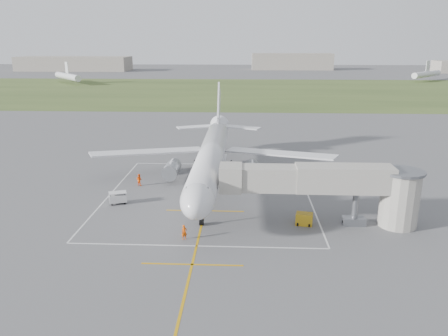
{
  "coord_description": "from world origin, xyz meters",
  "views": [
    {
      "loc": [
        4.91,
        -61.92,
        20.91
      ],
      "look_at": [
        2.16,
        -4.0,
        4.0
      ],
      "focal_mm": 35.0,
      "sensor_mm": 36.0,
      "label": 1
    }
  ],
  "objects_px": {
    "gpu_unit": "(304,219)",
    "ramp_worker_nose": "(184,232)",
    "jet_bridge": "(337,186)",
    "ramp_worker_wing": "(139,180)",
    "baggage_cart": "(118,198)",
    "airliner": "(211,156)"
  },
  "relations": [
    {
      "from": "gpu_unit",
      "to": "ramp_worker_wing",
      "type": "bearing_deg",
      "value": 161.89
    },
    {
      "from": "baggage_cart",
      "to": "ramp_worker_nose",
      "type": "bearing_deg",
      "value": -64.9
    },
    {
      "from": "ramp_worker_nose",
      "to": "ramp_worker_wing",
      "type": "height_order",
      "value": "ramp_worker_wing"
    },
    {
      "from": "airliner",
      "to": "baggage_cart",
      "type": "distance_m",
      "value": 15.12
    },
    {
      "from": "gpu_unit",
      "to": "baggage_cart",
      "type": "distance_m",
      "value": 24.65
    },
    {
      "from": "airliner",
      "to": "ramp_worker_wing",
      "type": "relative_size",
      "value": 26.04
    },
    {
      "from": "baggage_cart",
      "to": "jet_bridge",
      "type": "bearing_deg",
      "value": -30.86
    },
    {
      "from": "gpu_unit",
      "to": "baggage_cart",
      "type": "xyz_separation_m",
      "value": [
        -23.94,
        5.87,
        0.1
      ]
    },
    {
      "from": "baggage_cart",
      "to": "ramp_worker_nose",
      "type": "xyz_separation_m",
      "value": [
        10.33,
        -10.49,
        0.02
      ]
    },
    {
      "from": "airliner",
      "to": "gpu_unit",
      "type": "distance_m",
      "value": 19.3
    },
    {
      "from": "baggage_cart",
      "to": "ramp_worker_nose",
      "type": "relative_size",
      "value": 1.56
    },
    {
      "from": "baggage_cart",
      "to": "airliner",
      "type": "bearing_deg",
      "value": 16.84
    },
    {
      "from": "airliner",
      "to": "ramp_worker_nose",
      "type": "distance_m",
      "value": 19.57
    },
    {
      "from": "ramp_worker_wing",
      "to": "baggage_cart",
      "type": "bearing_deg",
      "value": 106.04
    },
    {
      "from": "baggage_cart",
      "to": "ramp_worker_nose",
      "type": "distance_m",
      "value": 14.73
    },
    {
      "from": "gpu_unit",
      "to": "baggage_cart",
      "type": "bearing_deg",
      "value": 178.79
    },
    {
      "from": "baggage_cart",
      "to": "gpu_unit",
      "type": "bearing_deg",
      "value": -33.25
    },
    {
      "from": "jet_bridge",
      "to": "ramp_worker_wing",
      "type": "distance_m",
      "value": 29.89
    },
    {
      "from": "jet_bridge",
      "to": "gpu_unit",
      "type": "xyz_separation_m",
      "value": [
        -3.62,
        -0.32,
        -4.03
      ]
    },
    {
      "from": "gpu_unit",
      "to": "ramp_worker_nose",
      "type": "height_order",
      "value": "ramp_worker_nose"
    },
    {
      "from": "jet_bridge",
      "to": "ramp_worker_wing",
      "type": "relative_size",
      "value": 13.04
    },
    {
      "from": "airliner",
      "to": "jet_bridge",
      "type": "bearing_deg",
      "value": -42.19
    }
  ]
}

